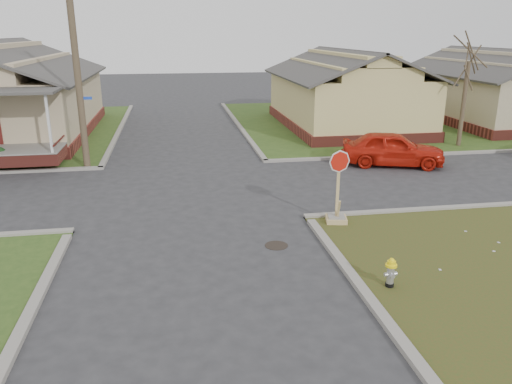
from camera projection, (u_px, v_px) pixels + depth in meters
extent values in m
plane|color=#2C2C2E|center=(196.00, 244.00, 13.91)|extent=(120.00, 120.00, 0.00)
cube|color=#2E4A1A|center=(503.00, 117.00, 34.26)|extent=(37.00, 19.00, 0.05)
cylinder|color=black|center=(276.00, 245.00, 13.78)|extent=(0.64, 0.64, 0.01)
cube|color=maroon|center=(2.00, 130.00, 28.19)|extent=(9.70, 13.20, 0.60)
cube|color=maroon|center=(344.00, 122.00, 30.88)|extent=(7.20, 11.20, 0.60)
cube|color=#CCB878|center=(345.00, 96.00, 30.38)|extent=(7.00, 11.00, 2.60)
cube|color=maroon|center=(491.00, 117.00, 32.46)|extent=(7.20, 11.20, 0.60)
cube|color=beige|center=(494.00, 93.00, 31.96)|extent=(7.00, 11.00, 2.60)
cylinder|color=#403325|center=(76.00, 61.00, 20.21)|extent=(0.28, 0.28, 9.00)
cylinder|color=#403325|center=(463.00, 104.00, 25.03)|extent=(0.22, 0.22, 4.20)
cylinder|color=black|center=(389.00, 284.00, 11.48)|extent=(0.19, 0.19, 0.09)
cylinder|color=#AAAAAF|center=(390.00, 275.00, 11.40)|extent=(0.17, 0.17, 0.41)
sphere|color=#AAAAAF|center=(391.00, 267.00, 11.34)|extent=(0.17, 0.17, 0.17)
cylinder|color=yellow|center=(391.00, 265.00, 11.33)|extent=(0.27, 0.27, 0.05)
cylinder|color=yellow|center=(391.00, 263.00, 11.31)|extent=(0.19, 0.19, 0.09)
sphere|color=yellow|center=(392.00, 261.00, 11.29)|extent=(0.13, 0.13, 0.13)
cube|color=tan|center=(336.00, 219.00, 15.37)|extent=(0.63, 0.63, 0.15)
cube|color=gray|center=(336.00, 216.00, 15.34)|extent=(0.51, 0.51, 0.04)
cube|color=tan|center=(338.00, 186.00, 15.04)|extent=(0.09, 0.05, 2.12)
cylinder|color=#B4160C|center=(340.00, 162.00, 14.76)|extent=(0.57, 0.25, 0.61)
cylinder|color=silver|center=(340.00, 161.00, 14.78)|extent=(0.64, 0.28, 0.69)
imported|color=red|center=(392.00, 149.00, 21.83)|extent=(4.74, 3.06, 1.50)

